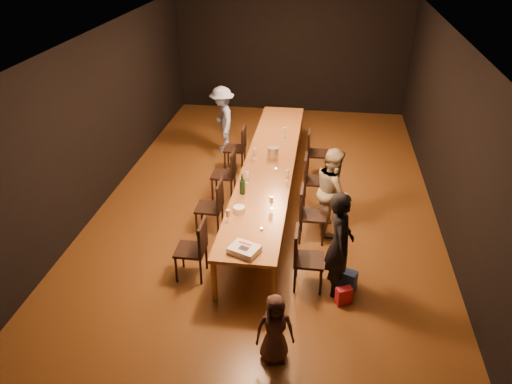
# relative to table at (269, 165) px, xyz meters

# --- Properties ---
(ground) EXTENTS (10.00, 10.00, 0.00)m
(ground) POSITION_rel_table_xyz_m (0.00, 0.00, -0.70)
(ground) COLOR #4B2D12
(ground) RESTS_ON ground
(room_shell) EXTENTS (6.04, 10.04, 3.02)m
(room_shell) POSITION_rel_table_xyz_m (0.00, 0.00, 1.38)
(room_shell) COLOR black
(room_shell) RESTS_ON ground
(table) EXTENTS (0.90, 6.00, 0.75)m
(table) POSITION_rel_table_xyz_m (0.00, 0.00, 0.00)
(table) COLOR #935F2A
(table) RESTS_ON ground
(chair_right_0) EXTENTS (0.42, 0.42, 0.93)m
(chair_right_0) POSITION_rel_table_xyz_m (0.85, -2.40, -0.24)
(chair_right_0) COLOR black
(chair_right_0) RESTS_ON ground
(chair_right_1) EXTENTS (0.42, 0.42, 0.93)m
(chair_right_1) POSITION_rel_table_xyz_m (0.85, -1.20, -0.24)
(chair_right_1) COLOR black
(chair_right_1) RESTS_ON ground
(chair_right_2) EXTENTS (0.42, 0.42, 0.93)m
(chair_right_2) POSITION_rel_table_xyz_m (0.85, 0.00, -0.24)
(chair_right_2) COLOR black
(chair_right_2) RESTS_ON ground
(chair_right_3) EXTENTS (0.42, 0.42, 0.93)m
(chair_right_3) POSITION_rel_table_xyz_m (0.85, 1.20, -0.24)
(chair_right_3) COLOR black
(chair_right_3) RESTS_ON ground
(chair_left_0) EXTENTS (0.42, 0.42, 0.93)m
(chair_left_0) POSITION_rel_table_xyz_m (-0.85, -2.40, -0.24)
(chair_left_0) COLOR black
(chair_left_0) RESTS_ON ground
(chair_left_1) EXTENTS (0.42, 0.42, 0.93)m
(chair_left_1) POSITION_rel_table_xyz_m (-0.85, -1.20, -0.24)
(chair_left_1) COLOR black
(chair_left_1) RESTS_ON ground
(chair_left_2) EXTENTS (0.42, 0.42, 0.93)m
(chair_left_2) POSITION_rel_table_xyz_m (-0.85, 0.00, -0.24)
(chair_left_2) COLOR black
(chair_left_2) RESTS_ON ground
(chair_left_3) EXTENTS (0.42, 0.42, 0.93)m
(chair_left_3) POSITION_rel_table_xyz_m (-0.85, 1.20, -0.24)
(chair_left_3) COLOR black
(chair_left_3) RESTS_ON ground
(woman_birthday) EXTENTS (0.40, 0.59, 1.56)m
(woman_birthday) POSITION_rel_table_xyz_m (1.25, -2.43, 0.08)
(woman_birthday) COLOR black
(woman_birthday) RESTS_ON ground
(woman_tan) EXTENTS (0.64, 0.78, 1.47)m
(woman_tan) POSITION_rel_table_xyz_m (1.15, -0.84, 0.03)
(woman_tan) COLOR #BDB28E
(woman_tan) RESTS_ON ground
(man_blue) EXTENTS (0.86, 1.08, 1.47)m
(man_blue) POSITION_rel_table_xyz_m (-1.28, 2.08, 0.03)
(man_blue) COLOR #94A9E5
(man_blue) RESTS_ON ground
(child) EXTENTS (0.51, 0.39, 0.93)m
(child) POSITION_rel_table_xyz_m (0.52, -3.80, -0.23)
(child) COLOR #422A25
(child) RESTS_ON ground
(gift_bag_red) EXTENTS (0.24, 0.20, 0.25)m
(gift_bag_red) POSITION_rel_table_xyz_m (1.35, -2.71, -0.58)
(gift_bag_red) COLOR red
(gift_bag_red) RESTS_ON ground
(gift_bag_blue) EXTENTS (0.29, 0.24, 0.31)m
(gift_bag_blue) POSITION_rel_table_xyz_m (1.40, -2.40, -0.55)
(gift_bag_blue) COLOR #264EA5
(gift_bag_blue) RESTS_ON ground
(birthday_cake) EXTENTS (0.46, 0.42, 0.09)m
(birthday_cake) POSITION_rel_table_xyz_m (-0.01, -2.75, 0.09)
(birthday_cake) COLOR white
(birthday_cake) RESTS_ON table
(plate_stack) EXTENTS (0.20, 0.20, 0.10)m
(plate_stack) POSITION_rel_table_xyz_m (-0.24, -1.77, 0.10)
(plate_stack) COLOR white
(plate_stack) RESTS_ON table
(champagne_bottle) EXTENTS (0.11, 0.11, 0.37)m
(champagne_bottle) POSITION_rel_table_xyz_m (-0.29, -1.18, 0.23)
(champagne_bottle) COLOR black
(champagne_bottle) RESTS_ON table
(ice_bucket) EXTENTS (0.27, 0.27, 0.22)m
(ice_bucket) POSITION_rel_table_xyz_m (0.05, 0.21, 0.16)
(ice_bucket) COLOR #ADACB1
(ice_bucket) RESTS_ON table
(wineglass_0) EXTENTS (0.06, 0.06, 0.21)m
(wineglass_0) POSITION_rel_table_xyz_m (-0.36, -2.05, 0.15)
(wineglass_0) COLOR beige
(wineglass_0) RESTS_ON table
(wineglass_1) EXTENTS (0.06, 0.06, 0.21)m
(wineglass_1) POSITION_rel_table_xyz_m (0.22, -1.58, 0.15)
(wineglass_1) COLOR beige
(wineglass_1) RESTS_ON table
(wineglass_2) EXTENTS (0.06, 0.06, 0.21)m
(wineglass_2) POSITION_rel_table_xyz_m (-0.27, -0.81, 0.15)
(wineglass_2) COLOR silver
(wineglass_2) RESTS_ON table
(wineglass_3) EXTENTS (0.06, 0.06, 0.21)m
(wineglass_3) POSITION_rel_table_xyz_m (0.38, -0.64, 0.15)
(wineglass_3) COLOR beige
(wineglass_3) RESTS_ON table
(wineglass_4) EXTENTS (0.06, 0.06, 0.21)m
(wineglass_4) POSITION_rel_table_xyz_m (-0.28, 0.15, 0.15)
(wineglass_4) COLOR silver
(wineglass_4) RESTS_ON table
(wineglass_5) EXTENTS (0.06, 0.06, 0.21)m
(wineglass_5) POSITION_rel_table_xyz_m (0.17, 1.23, 0.15)
(wineglass_5) COLOR silver
(wineglass_5) RESTS_ON table
(tealight_near) EXTENTS (0.05, 0.05, 0.03)m
(tealight_near) POSITION_rel_table_xyz_m (0.15, -2.19, 0.06)
(tealight_near) COLOR #B2B7B2
(tealight_near) RESTS_ON table
(tealight_mid) EXTENTS (0.05, 0.05, 0.03)m
(tealight_mid) POSITION_rel_table_xyz_m (0.15, -0.27, 0.06)
(tealight_mid) COLOR #B2B7B2
(tealight_mid) RESTS_ON table
(tealight_far) EXTENTS (0.05, 0.05, 0.03)m
(tealight_far) POSITION_rel_table_xyz_m (0.15, 1.59, 0.06)
(tealight_far) COLOR #B2B7B2
(tealight_far) RESTS_ON table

